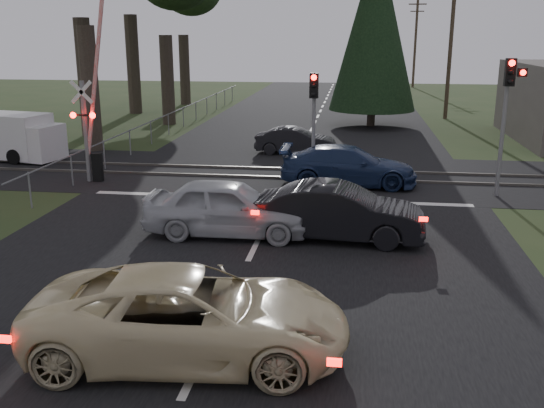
% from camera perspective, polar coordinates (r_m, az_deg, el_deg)
% --- Properties ---
extents(ground, '(120.00, 120.00, 0.00)m').
position_cam_1_polar(ground, '(13.14, -3.98, -8.88)').
color(ground, '#263719').
rests_on(ground, ground).
extents(road, '(14.00, 100.00, 0.01)m').
position_cam_1_polar(road, '(22.50, 1.15, 1.69)').
color(road, black).
rests_on(road, ground).
extents(rail_corridor, '(120.00, 8.00, 0.01)m').
position_cam_1_polar(rail_corridor, '(24.44, 1.69, 2.81)').
color(rail_corridor, black).
rests_on(rail_corridor, ground).
extents(stop_line, '(13.00, 0.35, 0.00)m').
position_cam_1_polar(stop_line, '(20.77, 0.57, 0.51)').
color(stop_line, silver).
rests_on(stop_line, ground).
extents(rail_near, '(120.00, 0.12, 0.10)m').
position_cam_1_polar(rail_near, '(23.65, 1.49, 2.49)').
color(rail_near, '#59544C').
rests_on(rail_near, ground).
extents(rail_far, '(120.00, 0.12, 0.10)m').
position_cam_1_polar(rail_far, '(25.20, 1.89, 3.31)').
color(rail_far, '#59544C').
rests_on(rail_far, ground).
extents(crossing_signal, '(1.62, 0.38, 6.96)m').
position_cam_1_polar(crossing_signal, '(23.84, -16.66, 6.86)').
color(crossing_signal, slate).
rests_on(crossing_signal, ground).
extents(traffic_signal_right, '(0.68, 0.48, 4.70)m').
position_cam_1_polar(traffic_signal_right, '(21.86, 21.34, 9.03)').
color(traffic_signal_right, slate).
rests_on(traffic_signal_right, ground).
extents(traffic_signal_center, '(0.32, 0.48, 4.10)m').
position_cam_1_polar(traffic_signal_center, '(22.57, 3.94, 8.93)').
color(traffic_signal_center, slate).
rests_on(traffic_signal_center, ground).
extents(utility_pole_mid, '(1.80, 0.26, 9.00)m').
position_cam_1_polar(utility_pole_mid, '(42.12, 16.46, 14.10)').
color(utility_pole_mid, '#4C3D2D').
rests_on(utility_pole_mid, ground).
extents(utility_pole_far, '(1.80, 0.26, 9.00)m').
position_cam_1_polar(utility_pole_far, '(66.96, 13.35, 14.69)').
color(utility_pole_far, '#4C3D2D').
rests_on(utility_pole_far, ground).
extents(conifer_tree, '(5.20, 5.20, 11.00)m').
position_cam_1_polar(conifer_tree, '(37.71, 9.67, 16.31)').
color(conifer_tree, '#473D33').
rests_on(conifer_tree, ground).
extents(fence_left, '(0.10, 36.00, 1.20)m').
position_cam_1_polar(fence_left, '(36.12, -8.96, 6.83)').
color(fence_left, slate).
rests_on(fence_left, ground).
extents(cream_coupe, '(5.74, 3.06, 1.54)m').
position_cam_1_polar(cream_coupe, '(10.75, -7.73, -10.32)').
color(cream_coupe, beige).
rests_on(cream_coupe, ground).
extents(dark_hatchback, '(4.75, 1.98, 1.53)m').
position_cam_1_polar(dark_hatchback, '(16.62, 6.29, -0.80)').
color(dark_hatchback, black).
rests_on(dark_hatchback, ground).
extents(silver_car, '(4.68, 1.93, 1.59)m').
position_cam_1_polar(silver_car, '(16.92, -4.14, -0.34)').
color(silver_car, '#A5A7AD').
rests_on(silver_car, ground).
extents(blue_sedan, '(5.05, 2.08, 1.46)m').
position_cam_1_polar(blue_sedan, '(22.73, 7.20, 3.59)').
color(blue_sedan, '#19274B').
rests_on(blue_sedan, ground).
extents(dark_car_far, '(3.80, 1.48, 1.23)m').
position_cam_1_polar(dark_car_far, '(28.60, 2.24, 5.96)').
color(dark_car_far, black).
rests_on(dark_car_far, ground).
extents(white_van, '(5.51, 2.85, 2.05)m').
position_cam_1_polar(white_van, '(29.81, -23.69, 5.87)').
color(white_van, white).
rests_on(white_van, ground).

